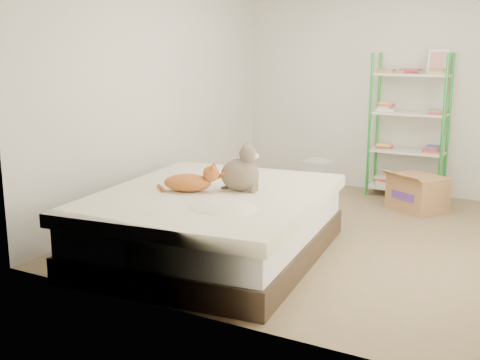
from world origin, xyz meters
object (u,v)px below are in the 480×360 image
Objects in this scene: orange_cat at (187,180)px; cardboard_box at (418,193)px; bed at (213,224)px; grey_cat at (240,168)px; shelf_unit at (409,128)px; white_bin at (318,176)px.

cardboard_box is (1.38, 2.46, -0.47)m from orange_cat.
grey_cat is at bearing 29.63° from bed.
grey_cat is 0.23× the size of shelf_unit.
bed reaches higher than cardboard_box.
cardboard_box is 1.84× the size of white_bin.
orange_cat reaches higher than bed.
grey_cat is 0.55× the size of cardboard_box.
cardboard_box is at bearing 56.38° from bed.
white_bin is at bearing 64.99° from orange_cat.
shelf_unit is at bearing 15.26° from white_bin.
orange_cat is 0.65× the size of cardboard_box.
white_bin is (-0.28, 2.49, -0.57)m from grey_cat.
shelf_unit is 1.23m from white_bin.
shelf_unit is at bearing 46.64° from orange_cat.
shelf_unit is (1.11, 3.01, 0.16)m from orange_cat.
shelf_unit is (0.92, 2.91, 0.54)m from bed.
grey_cat is 2.50m from cardboard_box.
grey_cat is at bearing -82.70° from cardboard_box.
cardboard_box is at bearing -63.93° from shelf_unit.
orange_cat is 0.46m from grey_cat.
bed is 2.63m from white_bin.
shelf_unit reaches higher than orange_cat.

